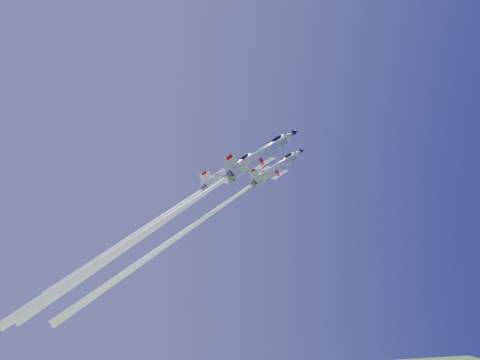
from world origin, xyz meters
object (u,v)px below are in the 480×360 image
object	(u,v)px
jet_lead	(195,224)
jet_slot	(168,213)
jet_right	(178,211)
jet_left	(150,226)

from	to	relation	value
jet_lead	jet_slot	xyz separation A→B (m)	(-5.97, -2.54, 1.73)
jet_right	jet_slot	bearing A→B (deg)	-176.94
jet_lead	jet_right	distance (m)	8.75
jet_slot	jet_left	bearing A→B (deg)	-178.93
jet_slot	jet_right	bearing A→B (deg)	3.06
jet_left	jet_right	distance (m)	14.28
jet_right	jet_left	bearing A→B (deg)	-178.28
jet_left	jet_slot	world-z (taller)	jet_left
jet_lead	jet_left	size ratio (longest dim) A/B	0.95
jet_left	jet_right	xyz separation A→B (m)	(3.09, -13.84, 1.76)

